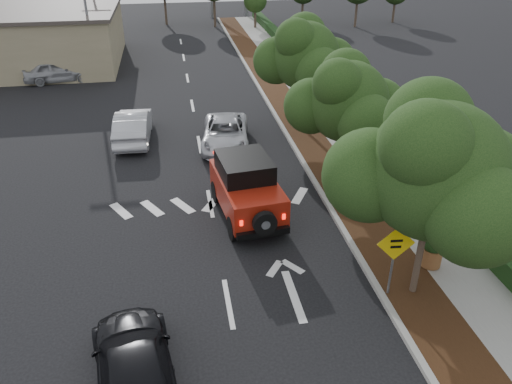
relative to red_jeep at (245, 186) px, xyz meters
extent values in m
plane|color=black|center=(-1.30, -5.04, -1.17)|extent=(120.00, 120.00, 0.00)
cube|color=#9E9B93|center=(3.30, 6.96, -1.10)|extent=(0.20, 70.00, 0.15)
cube|color=black|center=(4.30, 6.96, -1.11)|extent=(1.80, 70.00, 0.12)
cube|color=gray|center=(6.20, 6.96, -1.11)|extent=(2.00, 70.00, 0.12)
cube|color=black|center=(7.60, 6.96, -0.77)|extent=(0.80, 70.00, 0.80)
cylinder|color=black|center=(-0.99, 1.07, -0.73)|extent=(0.41, 0.91, 0.88)
cylinder|color=black|center=(0.73, 1.27, -0.73)|extent=(0.41, 0.91, 0.88)
cylinder|color=black|center=(-0.68, -1.69, -0.73)|extent=(0.41, 0.91, 0.88)
cylinder|color=black|center=(1.04, -1.50, -0.73)|extent=(0.41, 0.91, 0.88)
cube|color=maroon|center=(0.02, -0.21, -0.12)|extent=(2.44, 4.29, 1.11)
cube|color=black|center=(-0.01, 0.12, 0.78)|extent=(2.07, 2.44, 0.71)
cube|color=maroon|center=(-0.15, 1.33, -0.21)|extent=(1.87, 1.33, 0.91)
cube|color=black|center=(0.26, -2.33, -0.62)|extent=(1.90, 0.41, 0.24)
cylinder|color=black|center=(0.28, -2.49, -0.12)|extent=(0.86, 0.34, 0.84)
cube|color=#FF190C|center=(-0.50, -2.35, -0.12)|extent=(0.11, 0.06, 0.20)
cube|color=#FF190C|center=(1.01, -2.18, -0.12)|extent=(0.11, 0.06, 0.20)
imported|color=#B7B9C0|center=(0.00, 6.57, -0.50)|extent=(2.90, 5.13, 1.35)
imported|color=black|center=(-3.84, -7.68, -0.50)|extent=(2.57, 4.89, 1.35)
imported|color=#B3B5BC|center=(-4.54, 8.13, -0.40)|extent=(1.82, 4.76, 1.55)
imported|color=#97999E|center=(-10.11, 19.58, -0.40)|extent=(4.80, 2.58, 1.55)
cylinder|color=slate|center=(3.50, -5.52, 0.04)|extent=(0.08, 0.08, 2.19)
cube|color=yellow|center=(3.50, -5.55, 0.77)|extent=(1.12, 0.12, 1.12)
cube|color=black|center=(3.50, -5.57, 0.88)|extent=(0.35, 0.04, 0.08)
cube|color=black|center=(3.50, -5.57, 0.67)|extent=(0.31, 0.04, 0.08)
cylinder|color=brown|center=(5.41, -4.46, -0.71)|extent=(0.65, 0.65, 0.64)
sphere|color=black|center=(5.41, -4.46, -0.11)|extent=(0.80, 0.80, 0.80)
imported|color=black|center=(5.41, -4.46, -0.01)|extent=(0.69, 0.60, 0.76)
camera|label=1|loc=(-2.42, -16.40, 8.93)|focal=35.00mm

